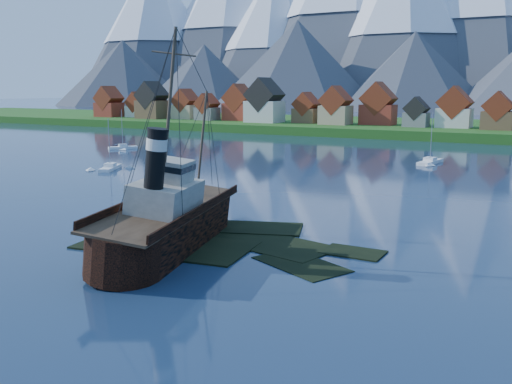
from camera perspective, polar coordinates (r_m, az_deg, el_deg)
The scene contains 9 objects.
ground at distance 60.26m, azimuth -5.57°, elevation -5.31°, with size 1400.00×1400.00×0.00m, color #1B2F4C.
shoal at distance 61.14m, azimuth -3.04°, elevation -5.38°, with size 31.71×21.24×1.14m.
shore_bank at distance 220.80m, azimuth 20.35°, elevation 5.53°, with size 600.00×80.00×3.20m, color #194C15.
seawall at distance 183.44m, azimuth 18.51°, elevation 4.78°, with size 600.00×2.50×2.00m, color #3F3D38.
town at distance 210.68m, azimuth 10.73°, elevation 8.24°, with size 250.96×16.69×17.30m.
tugboat_wreck at distance 59.88m, azimuth -8.10°, elevation -2.60°, with size 6.75×29.10×23.06m.
sailboat_a at distance 118.60m, azimuth -14.36°, elevation 2.31°, with size 5.82×8.84×10.71m.
sailboat_b at distance 158.12m, azimuth -13.17°, elevation 4.32°, with size 6.10×7.19×11.00m.
sailboat_e at distance 129.49m, azimuth 17.01°, elevation 2.84°, with size 3.74×10.16×11.51m.
Camera 1 is at (33.03, -47.71, 16.26)m, focal length 40.00 mm.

